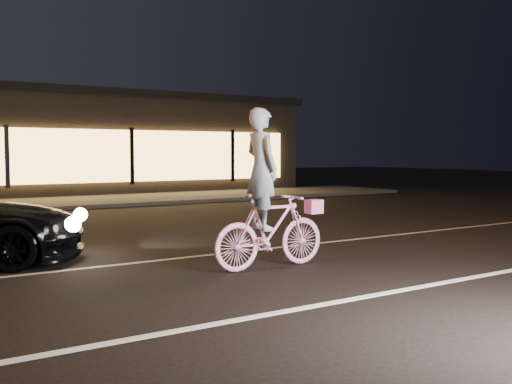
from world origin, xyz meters
TOP-DOWN VIEW (x-y plane):
  - ground at (0.00, 0.00)m, footprint 90.00×90.00m
  - lane_stripe_near at (0.00, -1.50)m, footprint 60.00×0.12m
  - lane_stripe_far at (0.00, 2.00)m, footprint 60.00×0.10m
  - sidewalk at (0.00, 13.00)m, footprint 30.00×4.00m
  - cyclist at (1.44, 0.53)m, footprint 1.90×0.65m

SIDE VIEW (x-z plane):
  - ground at x=0.00m, z-range 0.00..0.00m
  - lane_stripe_near at x=0.00m, z-range 0.00..0.01m
  - lane_stripe_far at x=0.00m, z-range 0.00..0.01m
  - sidewalk at x=0.00m, z-range 0.00..0.12m
  - cyclist at x=1.44m, z-range -0.35..2.05m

